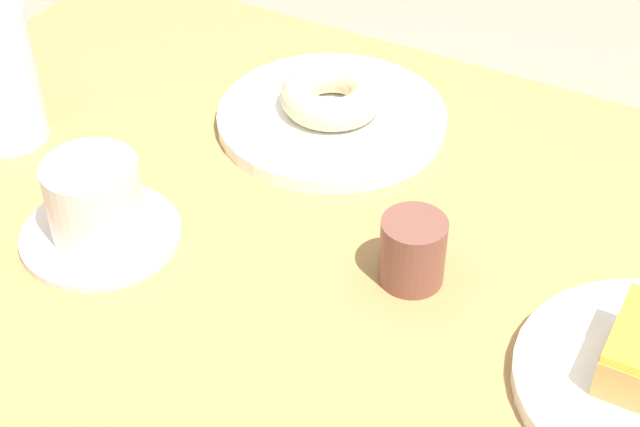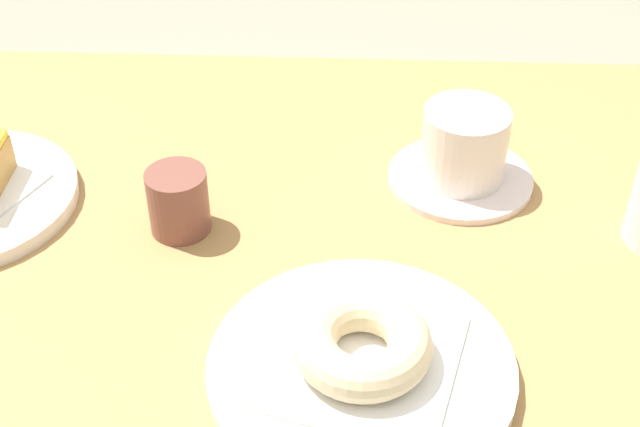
{
  "view_description": "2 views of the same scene",
  "coord_description": "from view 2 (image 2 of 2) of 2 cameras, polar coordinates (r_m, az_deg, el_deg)",
  "views": [
    {
      "loc": [
        0.26,
        -0.56,
        1.33
      ],
      "look_at": [
        -0.05,
        -0.0,
        0.8
      ],
      "focal_mm": 54.25,
      "sensor_mm": 36.0,
      "label": 1
    },
    {
      "loc": [
        -0.11,
        0.61,
        1.28
      ],
      "look_at": [
        -0.08,
        0.02,
        0.82
      ],
      "focal_mm": 49.9,
      "sensor_mm": 36.0,
      "label": 2
    }
  ],
  "objects": [
    {
      "name": "table",
      "position": [
        0.89,
        -5.19,
        -8.01
      ],
      "size": [
        1.07,
        0.67,
        0.77
      ],
      "color": "#A67C48",
      "rests_on": "ground_plane"
    },
    {
      "name": "plate_sugar_ring",
      "position": [
        0.68,
        2.65,
        -9.9
      ],
      "size": [
        0.23,
        0.23,
        0.01
      ],
      "primitive_type": "cylinder",
      "color": "white",
      "rests_on": "table"
    },
    {
      "name": "napkin_sugar_ring",
      "position": [
        0.67,
        2.67,
        -9.4
      ],
      "size": [
        0.17,
        0.17,
        0.0
      ],
      "primitive_type": "cube",
      "rotation": [
        0.0,
        0.0,
        -0.27
      ],
      "color": "white",
      "rests_on": "plate_sugar_ring"
    },
    {
      "name": "donut_sugar_ring",
      "position": [
        0.66,
        2.72,
        -8.34
      ],
      "size": [
        0.1,
        0.1,
        0.03
      ],
      "primitive_type": "torus",
      "color": "beige",
      "rests_on": "napkin_sugar_ring"
    },
    {
      "name": "coffee_cup",
      "position": [
        0.85,
        9.19,
        3.99
      ],
      "size": [
        0.14,
        0.14,
        0.08
      ],
      "color": "silver",
      "rests_on": "table"
    },
    {
      "name": "sugar_jar",
      "position": [
        0.8,
        -9.08,
        0.77
      ],
      "size": [
        0.05,
        0.05,
        0.06
      ],
      "primitive_type": "cylinder",
      "color": "brown",
      "rests_on": "table"
    }
  ]
}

